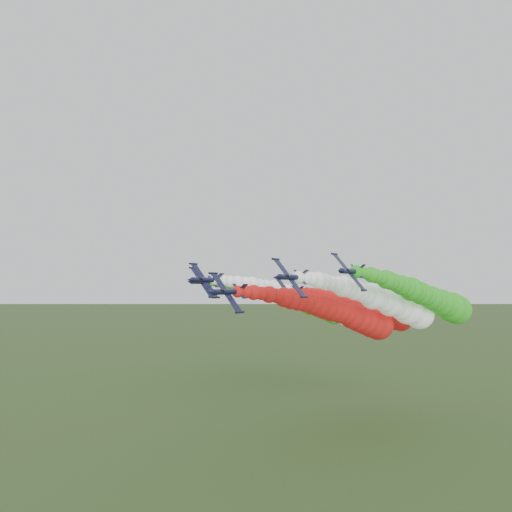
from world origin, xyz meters
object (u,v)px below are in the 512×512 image
(jet_inner_left, at_px, (321,304))
(jet_inner_right, at_px, (390,303))
(jet_outer_right, at_px, (433,299))
(jet_outer_left, at_px, (306,303))
(jet_trail, at_px, (374,311))
(jet_lead, at_px, (348,315))

(jet_inner_left, xyz_separation_m, jet_inner_right, (20.53, -1.91, 0.67))
(jet_inner_right, relative_size, jet_outer_right, 1.00)
(jet_outer_left, bearing_deg, jet_trail, 12.57)
(jet_outer_right, bearing_deg, jet_lead, -137.08)
(jet_inner_right, distance_m, jet_outer_right, 13.01)
(jet_outer_left, distance_m, jet_trail, 20.97)
(jet_outer_right, bearing_deg, jet_outer_left, 173.76)
(jet_lead, xyz_separation_m, jet_trail, (-1.57, 25.17, -0.19))
(jet_inner_right, distance_m, jet_trail, 21.80)
(jet_inner_right, bearing_deg, jet_outer_right, 49.58)
(jet_trail, bearing_deg, jet_inner_left, -120.30)
(jet_inner_left, bearing_deg, jet_inner_right, -5.32)
(jet_outer_left, height_order, jet_trail, jet_outer_left)
(jet_inner_left, xyz_separation_m, jet_trail, (9.83, 16.82, -2.47))
(jet_lead, bearing_deg, jet_outer_left, 136.74)
(jet_inner_right, height_order, jet_outer_right, jet_outer_right)
(jet_lead, height_order, jet_inner_left, jet_inner_left)
(jet_inner_left, xyz_separation_m, jet_outer_left, (-10.53, 12.28, -0.27))
(jet_outer_left, relative_size, jet_trail, 1.01)
(jet_lead, relative_size, jet_inner_left, 1.00)
(jet_inner_right, relative_size, jet_outer_left, 1.00)
(jet_lead, xyz_separation_m, jet_outer_right, (17.54, 16.31, 3.95))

